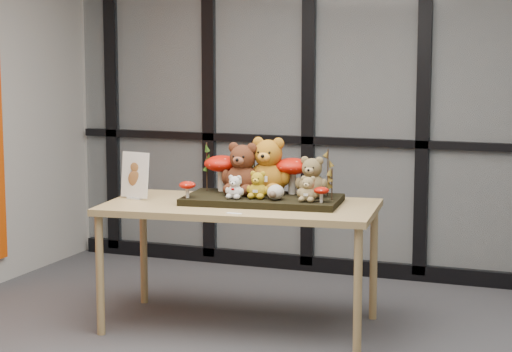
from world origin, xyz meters
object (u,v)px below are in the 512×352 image
at_px(plush_cream_hedgehog, 276,191).
at_px(mushroom_front_right, 321,194).
at_px(bear_white_bow, 235,186).
at_px(sign_holder, 135,177).
at_px(bear_beige_small, 308,187).
at_px(mushroom_back_right, 292,174).
at_px(diorama_tray, 263,200).
at_px(bear_pooh_yellow, 268,163).
at_px(mushroom_front_left, 187,189).
at_px(display_table, 241,214).
at_px(bear_small_yellow, 258,183).
at_px(bear_tan_back, 312,175).
at_px(mushroom_back_left, 222,171).
at_px(bear_brown_medium, 243,166).

xyz_separation_m(plush_cream_hedgehog, mushroom_front_right, (0.29, 0.01, -0.00)).
distance_m(bear_white_bow, sign_holder, 0.70).
height_order(bear_beige_small, mushroom_back_right, mushroom_back_right).
height_order(diorama_tray, bear_white_bow, bear_white_bow).
distance_m(bear_pooh_yellow, bear_white_bow, 0.31).
bearing_deg(mushroom_back_right, bear_beige_small, -53.06).
bearing_deg(mushroom_front_left, display_table, 24.89).
relative_size(bear_beige_small, mushroom_front_right, 1.67).
distance_m(bear_small_yellow, mushroom_front_left, 0.44).
bearing_deg(bear_beige_small, display_table, 172.78).
height_order(bear_beige_small, mushroom_front_left, bear_beige_small).
distance_m(diorama_tray, bear_pooh_yellow, 0.25).
relative_size(bear_tan_back, sign_holder, 0.92).
xyz_separation_m(display_table, mushroom_front_left, (-0.30, -0.14, 0.17)).
height_order(bear_small_yellow, mushroom_back_right, mushroom_back_right).
bearing_deg(display_table, bear_white_bow, -108.90).
relative_size(bear_pooh_yellow, mushroom_back_left, 1.56).
bearing_deg(sign_holder, mushroom_front_right, 13.68).
bearing_deg(plush_cream_hedgehog, sign_holder, 176.12).
bearing_deg(display_table, diorama_tray, 26.57).
height_order(bear_brown_medium, plush_cream_hedgehog, bear_brown_medium).
relative_size(diorama_tray, mushroom_front_left, 8.46).
relative_size(bear_beige_small, mushroom_front_left, 1.51).
height_order(bear_tan_back, mushroom_back_left, bear_tan_back).
relative_size(diorama_tray, bear_beige_small, 5.62).
bearing_deg(mushroom_front_left, sign_holder, 169.66).
distance_m(diorama_tray, bear_small_yellow, 0.14).
distance_m(mushroom_back_left, sign_holder, 0.57).
bearing_deg(mushroom_back_right, display_table, -136.91).
height_order(diorama_tray, plush_cream_hedgehog, plush_cream_hedgehog).
height_order(mushroom_back_right, mushroom_front_left, mushroom_back_right).
distance_m(diorama_tray, bear_white_bow, 0.22).
xyz_separation_m(display_table, bear_beige_small, (0.45, -0.00, 0.19)).
relative_size(mushroom_back_right, mushroom_front_right, 2.45).
bearing_deg(plush_cream_hedgehog, bear_brown_medium, 145.62).
bearing_deg(bear_tan_back, sign_holder, -174.21).
height_order(display_table, bear_beige_small, bear_beige_small).
height_order(bear_pooh_yellow, bear_small_yellow, bear_pooh_yellow).
bearing_deg(bear_brown_medium, bear_tan_back, 0.64).
relative_size(bear_white_bow, mushroom_back_left, 0.63).
relative_size(diorama_tray, bear_brown_medium, 2.68).
relative_size(mushroom_back_right, mushroom_front_left, 2.22).
xyz_separation_m(bear_tan_back, mushroom_back_left, (-0.62, 0.01, -0.01)).
xyz_separation_m(plush_cream_hedgehog, mushroom_front_left, (-0.54, -0.12, 0.01)).
bearing_deg(bear_brown_medium, bear_white_bow, -90.07).
distance_m(plush_cream_hedgehog, sign_holder, 0.95).
bearing_deg(mushroom_back_left, mushroom_front_left, -105.64).
height_order(display_table, plush_cream_hedgehog, plush_cream_hedgehog).
bearing_deg(plush_cream_hedgehog, mushroom_front_left, -173.99).
distance_m(diorama_tray, sign_holder, 0.85).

